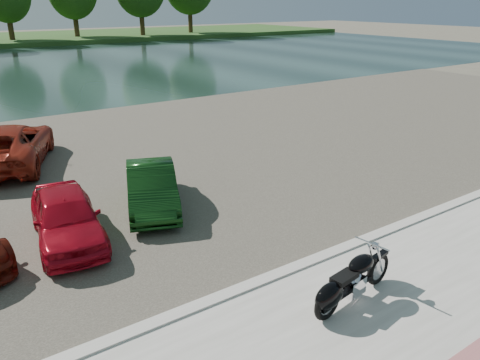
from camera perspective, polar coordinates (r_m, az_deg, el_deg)
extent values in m
plane|color=#595447|center=(9.17, 14.79, -16.39)|extent=(200.00, 200.00, 0.00)
cube|color=#A29F98|center=(8.69, 20.03, -19.05)|extent=(60.00, 6.00, 0.10)
cube|color=#A29F98|center=(10.26, 6.33, -10.85)|extent=(60.00, 0.30, 0.14)
cube|color=#3D3931|center=(17.43, -13.28, 2.23)|extent=(60.00, 18.00, 0.04)
cylinder|color=#3A2A15|center=(71.53, -26.27, 16.89)|extent=(0.70, 0.70, 4.50)
cylinder|color=#3A2A15|center=(74.89, -19.43, 18.08)|extent=(0.70, 0.70, 4.95)
cylinder|color=#3A2A15|center=(75.29, -11.90, 18.96)|extent=(0.70, 0.70, 5.40)
cylinder|color=#3A2A15|center=(80.51, -6.10, 19.53)|extent=(0.70, 0.70, 5.85)
torus|color=black|center=(9.94, 16.44, -10.34)|extent=(0.69, 0.22, 0.68)
torus|color=black|center=(8.75, 10.59, -14.48)|extent=(0.69, 0.22, 0.68)
cylinder|color=#B2B2B7|center=(9.94, 16.44, -10.34)|extent=(0.46, 0.13, 0.46)
cylinder|color=#B2B2B7|center=(8.75, 10.59, -14.48)|extent=(0.46, 0.13, 0.46)
cylinder|color=silver|center=(9.64, 16.70, -9.32)|extent=(0.33, 0.10, 0.63)
cylinder|color=silver|center=(9.72, 15.68, -8.92)|extent=(0.33, 0.10, 0.63)
cylinder|color=silver|center=(9.35, 15.81, -7.50)|extent=(0.14, 0.75, 0.04)
sphere|color=silver|center=(9.46, 16.08, -7.72)|extent=(0.18, 0.18, 0.16)
sphere|color=silver|center=(9.52, 16.31, -7.57)|extent=(0.12, 0.12, 0.11)
cube|color=black|center=(9.78, 16.63, -8.79)|extent=(0.47, 0.20, 0.06)
cube|color=black|center=(9.36, 13.69, -12.60)|extent=(1.20, 0.27, 0.08)
cube|color=silver|center=(9.28, 13.55, -12.37)|extent=(0.49, 0.38, 0.34)
cylinder|color=silver|center=(9.25, 14.02, -11.08)|extent=(0.27, 0.21, 0.27)
cylinder|color=silver|center=(9.10, 13.30, -11.57)|extent=(0.27, 0.21, 0.27)
ellipsoid|color=black|center=(9.26, 14.56, -9.87)|extent=(0.72, 0.45, 0.32)
cube|color=black|center=(8.90, 12.61, -11.48)|extent=(0.58, 0.36, 0.10)
ellipsoid|color=black|center=(8.71, 10.85, -13.69)|extent=(0.77, 0.44, 0.50)
cube|color=black|center=(8.72, 10.62, -14.21)|extent=(0.42, 0.24, 0.30)
cylinder|color=silver|center=(9.21, 11.56, -13.44)|extent=(1.10, 0.25, 0.09)
cylinder|color=silver|center=(9.17, 11.60, -13.02)|extent=(1.10, 0.25, 0.09)
cylinder|color=#B2B2B7|center=(9.26, 14.02, -14.17)|extent=(0.04, 0.14, 0.22)
imported|color=#A90B1C|center=(11.88, -20.42, -4.24)|extent=(1.96, 3.84, 1.25)
imported|color=black|center=(13.15, -10.71, -0.85)|extent=(2.55, 3.92, 1.22)
imported|color=#9D2A1A|center=(18.20, -26.37, 3.84)|extent=(4.16, 5.75, 1.45)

